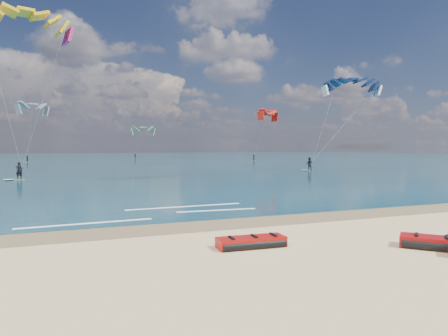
# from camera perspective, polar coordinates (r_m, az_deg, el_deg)

# --- Properties ---
(ground) EXTENTS (320.00, 320.00, 0.00)m
(ground) POSITION_cam_1_polar(r_m,az_deg,el_deg) (52.86, -16.65, -0.62)
(ground) COLOR tan
(ground) RESTS_ON ground
(wet_sand_strip) EXTENTS (320.00, 2.40, 0.01)m
(wet_sand_strip) POSITION_cam_1_polar(r_m,az_deg,el_deg) (16.47, -6.09, -8.40)
(wet_sand_strip) COLOR brown
(wet_sand_strip) RESTS_ON ground
(sea) EXTENTS (320.00, 200.00, 0.04)m
(sea) POSITION_cam_1_polar(r_m,az_deg,el_deg) (116.71, -19.19, 1.28)
(sea) COLOR #0A2E3A
(sea) RESTS_ON ground
(packed_kite_left) EXTENTS (2.51, 1.22, 0.39)m
(packed_kite_left) POSITION_cam_1_polar(r_m,az_deg,el_deg) (13.28, 3.90, -11.21)
(packed_kite_left) COLOR #A80E08
(packed_kite_left) RESTS_ON ground
(packed_kite_mid) EXTENTS (2.70, 2.81, 0.44)m
(packed_kite_mid) POSITION_cam_1_polar(r_m,az_deg,el_deg) (14.72, 28.69, -10.16)
(packed_kite_mid) COLOR #A10B0C
(packed_kite_mid) RESTS_ON ground
(kitesurfer_main) EXTENTS (7.95, 8.27, 16.06)m
(kitesurfer_main) POSITION_cam_1_polar(r_m,az_deg,el_deg) (40.91, -26.94, 9.89)
(kitesurfer_main) COLOR yellow
(kitesurfer_main) RESTS_ON sea
(kitesurfer_far) EXTENTS (11.43, 5.29, 13.77)m
(kitesurfer_far) POSITION_cam_1_polar(r_m,az_deg,el_deg) (56.18, 15.26, 7.16)
(kitesurfer_far) COLOR #B4CE1E
(kitesurfer_far) RESTS_ON sea
(shoreline_foam) EXTENTS (11.17, 3.61, 0.01)m
(shoreline_foam) POSITION_cam_1_polar(r_m,az_deg,el_deg) (19.90, -8.50, -6.31)
(shoreline_foam) COLOR white
(shoreline_foam) RESTS_ON ground
(distant_kites) EXTENTS (81.23, 39.59, 14.18)m
(distant_kites) POSITION_cam_1_polar(r_m,az_deg,el_deg) (92.51, -23.08, 4.34)
(distant_kites) COLOR gray
(distant_kites) RESTS_ON ground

